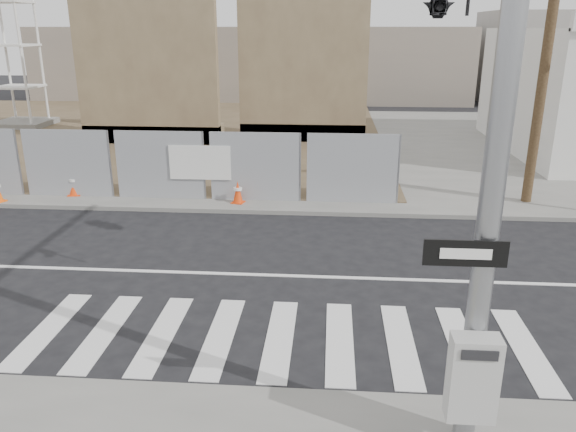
{
  "coord_description": "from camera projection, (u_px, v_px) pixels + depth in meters",
  "views": [
    {
      "loc": [
        0.78,
        -10.68,
        4.92
      ],
      "look_at": [
        -0.04,
        -0.23,
        1.4
      ],
      "focal_mm": 35.0,
      "sensor_mm": 36.0,
      "label": 1
    }
  ],
  "objects": [
    {
      "name": "ground",
      "position": [
        291.0,
        276.0,
        11.72
      ],
      "size": [
        100.0,
        100.0,
        0.0
      ],
      "primitive_type": "plane",
      "color": "black",
      "rests_on": "ground"
    },
    {
      "name": "sidewalk_far",
      "position": [
        314.0,
        143.0,
        24.93
      ],
      "size": [
        50.0,
        20.0,
        0.12
      ],
      "primitive_type": "cube",
      "color": "slate",
      "rests_on": "ground"
    },
    {
      "name": "signal_pole",
      "position": [
        453.0,
        38.0,
        8.08
      ],
      "size": [
        0.96,
        5.87,
        7.0
      ],
      "color": "gray",
      "rests_on": "sidewalk_near"
    },
    {
      "name": "concrete_wall_left",
      "position": [
        147.0,
        67.0,
        23.52
      ],
      "size": [
        6.0,
        1.3,
        8.0
      ],
      "color": "brown",
      "rests_on": "sidewalk_far"
    },
    {
      "name": "concrete_wall_right",
      "position": [
        303.0,
        66.0,
        23.99
      ],
      "size": [
        5.5,
        1.3,
        8.0
      ],
      "color": "brown",
      "rests_on": "sidewalk_far"
    },
    {
      "name": "utility_pole_right",
      "position": [
        552.0,
        17.0,
        14.78
      ],
      "size": [
        1.6,
        0.28,
        10.0
      ],
      "color": "brown",
      "rests_on": "sidewalk_far"
    },
    {
      "name": "traffic_cone_c",
      "position": [
        74.0,
        184.0,
        16.88
      ],
      "size": [
        0.43,
        0.43,
        0.73
      ],
      "rotation": [
        0.0,
        0.0,
        0.18
      ],
      "color": "#F7400D",
      "rests_on": "sidewalk_far"
    },
    {
      "name": "traffic_cone_d",
      "position": [
        238.0,
        192.0,
        16.13
      ],
      "size": [
        0.4,
        0.4,
        0.65
      ],
      "rotation": [
        0.0,
        0.0,
        -0.24
      ],
      "color": "#E73B0C",
      "rests_on": "sidewalk_far"
    }
  ]
}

